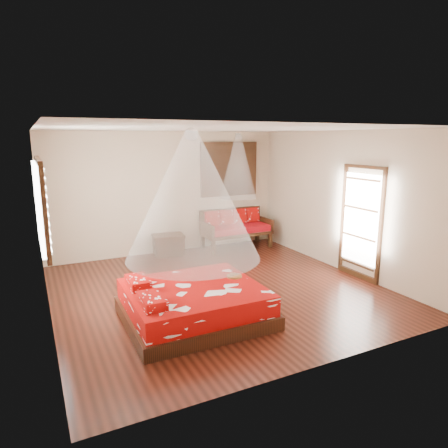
{
  "coord_description": "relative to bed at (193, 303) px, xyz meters",
  "views": [
    {
      "loc": [
        -2.88,
        -6.08,
        2.65
      ],
      "look_at": [
        0.19,
        0.14,
        1.15
      ],
      "focal_mm": 32.0,
      "sensor_mm": 36.0,
      "label": 1
    }
  ],
  "objects": [
    {
      "name": "room",
      "position": [
        0.84,
        0.92,
        1.15
      ],
      "size": [
        5.54,
        5.54,
        2.84
      ],
      "color": "black",
      "rests_on": "ground"
    },
    {
      "name": "bed",
      "position": [
        0.0,
        0.0,
        0.0
      ],
      "size": [
        2.03,
        1.84,
        0.63
      ],
      "rotation": [
        0.0,
        0.0,
        -0.01
      ],
      "color": "black",
      "rests_on": "floor"
    },
    {
      "name": "daybed",
      "position": [
        2.44,
        3.29,
        0.27
      ],
      "size": [
        1.67,
        0.74,
        0.94
      ],
      "color": "black",
      "rests_on": "floor"
    },
    {
      "name": "storage_chest",
      "position": [
        0.74,
        3.37,
        -0.01
      ],
      "size": [
        0.75,
        0.59,
        0.48
      ],
      "rotation": [
        0.0,
        0.0,
        -0.12
      ],
      "color": "black",
      "rests_on": "floor"
    },
    {
      "name": "shutter_panel",
      "position": [
        2.44,
        3.63,
        1.65
      ],
      "size": [
        1.52,
        0.06,
        1.32
      ],
      "color": "black",
      "rests_on": "wall_back"
    },
    {
      "name": "window_left",
      "position": [
        -1.86,
        1.12,
        1.45
      ],
      "size": [
        0.1,
        1.74,
        1.34
      ],
      "color": "black",
      "rests_on": "wall_left"
    },
    {
      "name": "glazed_door",
      "position": [
        3.56,
        0.32,
        0.82
      ],
      "size": [
        0.08,
        1.02,
        2.16
      ],
      "color": "black",
      "rests_on": "floor"
    },
    {
      "name": "wine_tray",
      "position": [
        0.75,
        0.13,
        0.3
      ],
      "size": [
        0.24,
        0.24,
        0.2
      ],
      "rotation": [
        0.0,
        0.0,
        0.1
      ],
      "color": "brown",
      "rests_on": "bed"
    },
    {
      "name": "mosquito_net_main",
      "position": [
        0.02,
        -0.0,
        1.6
      ],
      "size": [
        1.93,
        1.93,
        1.8
      ],
      "primitive_type": "cone",
      "color": "white",
      "rests_on": "ceiling"
    },
    {
      "name": "mosquito_net_daybed",
      "position": [
        2.44,
        3.17,
        1.75
      ],
      "size": [
        0.87,
        0.87,
        1.5
      ],
      "primitive_type": "cone",
      "color": "white",
      "rests_on": "ceiling"
    }
  ]
}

